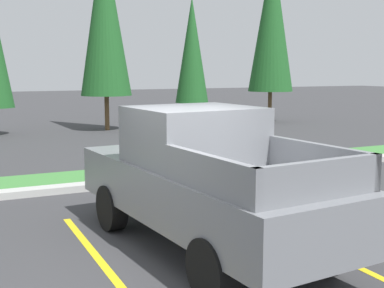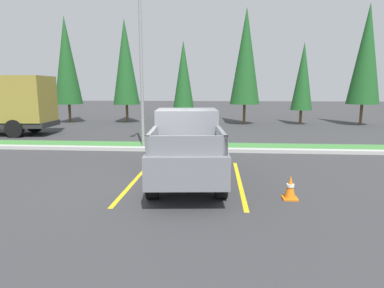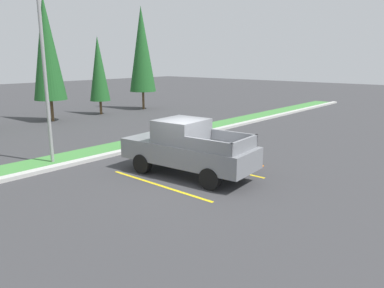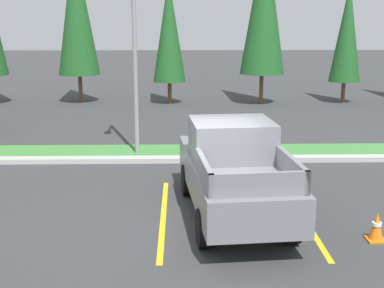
{
  "view_description": "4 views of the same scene",
  "coord_description": "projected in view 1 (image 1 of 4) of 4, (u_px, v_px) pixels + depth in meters",
  "views": [
    {
      "loc": [
        -2.66,
        -6.13,
        2.65
      ],
      "look_at": [
        1.25,
        2.16,
        1.33
      ],
      "focal_mm": 48.21,
      "sensor_mm": 36.0,
      "label": 1
    },
    {
      "loc": [
        1.52,
        -8.75,
        2.72
      ],
      "look_at": [
        0.7,
        1.97,
        0.85
      ],
      "focal_mm": 30.19,
      "sensor_mm": 36.0,
      "label": 2
    },
    {
      "loc": [
        -9.24,
        -8.32,
        4.27
      ],
      "look_at": [
        0.43,
        0.1,
        1.3
      ],
      "focal_mm": 34.23,
      "sensor_mm": 36.0,
      "label": 3
    },
    {
      "loc": [
        -0.5,
        -10.54,
        4.32
      ],
      "look_at": [
        -0.22,
        1.79,
        1.33
      ],
      "focal_mm": 49.38,
      "sensor_mm": 36.0,
      "label": 4
    }
  ],
  "objects": [
    {
      "name": "grass_median",
      "position": [
        76.0,
        179.0,
        12.44
      ],
      "size": [
        56.0,
        1.8,
        0.06
      ],
      "primitive_type": "cube",
      "color": "#42843D",
      "rests_on": "ground"
    },
    {
      "name": "cypress_tree_far_right",
      "position": [
        272.0,
        20.0,
        25.74
      ],
      "size": [
        2.25,
        2.25,
        8.66
      ],
      "color": "brown",
      "rests_on": "ground"
    },
    {
      "name": "parking_line_near",
      "position": [
        103.0,
        265.0,
        7.06
      ],
      "size": [
        0.12,
        4.8,
        0.01
      ],
      "primitive_type": "cube",
      "color": "yellow",
      "rests_on": "ground"
    },
    {
      "name": "ground_plane",
      "position": [
        177.0,
        267.0,
        6.99
      ],
      "size": [
        120.0,
        120.0,
        0.0
      ],
      "primitive_type": "plane",
      "color": "#38383A"
    },
    {
      "name": "parking_line_far",
      "position": [
        289.0,
        234.0,
        8.36
      ],
      "size": [
        0.12,
        4.8,
        0.01
      ],
      "primitive_type": "cube",
      "color": "yellow",
      "rests_on": "ground"
    },
    {
      "name": "curb_strip",
      "position": [
        87.0,
        186.0,
        11.45
      ],
      "size": [
        56.0,
        0.4,
        0.15
      ],
      "primitive_type": "cube",
      "color": "#B2B2AD",
      "rests_on": "ground"
    },
    {
      "name": "cypress_tree_right_inner",
      "position": [
        105.0,
        14.0,
        22.07
      ],
      "size": [
        2.21,
        2.21,
        8.49
      ],
      "color": "brown",
      "rests_on": "ground"
    },
    {
      "name": "cypress_tree_rightmost",
      "position": [
        192.0,
        50.0,
        24.32
      ],
      "size": [
        1.57,
        1.57,
        6.04
      ],
      "color": "brown",
      "rests_on": "ground"
    },
    {
      "name": "pickup_truck_main",
      "position": [
        203.0,
        180.0,
        7.61
      ],
      "size": [
        2.35,
        5.37,
        2.1
      ],
      "color": "black",
      "rests_on": "ground"
    }
  ]
}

